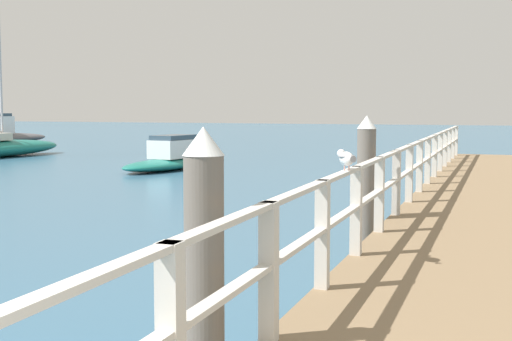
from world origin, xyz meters
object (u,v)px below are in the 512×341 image
(dock_piling_far, at_px, (366,180))
(seagull_foreground, at_px, (346,158))
(boat_6, at_px, (169,158))
(dock_piling_near, at_px, (204,266))

(dock_piling_far, height_order, seagull_foreground, dock_piling_far)
(seagull_foreground, bearing_deg, boat_6, 91.72)
(dock_piling_near, xyz_separation_m, dock_piling_far, (0.00, 6.08, 0.00))
(dock_piling_far, distance_m, boat_6, 13.45)
(dock_piling_near, height_order, boat_6, dock_piling_near)
(dock_piling_far, bearing_deg, boat_6, 129.23)
(dock_piling_near, height_order, dock_piling_far, same)
(dock_piling_far, bearing_deg, seagull_foreground, -83.27)
(dock_piling_far, bearing_deg, dock_piling_near, -90.00)
(dock_piling_near, bearing_deg, dock_piling_far, 90.00)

